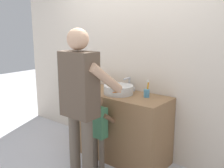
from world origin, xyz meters
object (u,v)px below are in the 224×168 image
toothbrush_cup (147,93)px  soap_bottle (95,84)px  child_toddler (99,126)px  adult_parent (81,94)px

toothbrush_cup → soap_bottle: size_ratio=1.25×
toothbrush_cup → child_toddler: (-0.36, -0.47, -0.37)m
toothbrush_cup → adult_parent: (-0.32, -0.79, 0.09)m
toothbrush_cup → adult_parent: size_ratio=0.12×
soap_bottle → toothbrush_cup: bearing=6.6°
soap_bottle → child_toddler: (0.40, -0.39, -0.38)m
soap_bottle → adult_parent: size_ratio=0.10×
soap_bottle → adult_parent: 0.84m
adult_parent → child_toddler: bearing=97.5°
adult_parent → soap_bottle: bearing=122.1°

